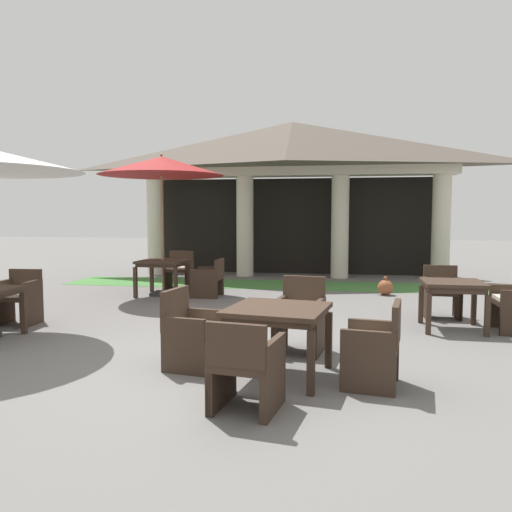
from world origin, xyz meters
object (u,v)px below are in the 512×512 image
Objects in this scene: patio_chair_mid_left_north at (179,270)px; patio_table_mid_right at (453,288)px; patio_table_near_foreground at (278,316)px; patio_chair_near_foreground_west at (191,331)px; patio_chair_near_foreground_north at (300,318)px; patio_chair_near_foreground_east at (375,347)px; patio_chair_mid_right_north at (442,293)px; patio_chair_mid_left_east at (209,278)px; patio_table_mid_left at (163,265)px; patio_umbrella_mid_left at (161,167)px; patio_chair_near_foreground_south at (246,366)px; terracotta_urn at (385,287)px; patio_chair_far_back_north at (18,298)px.

patio_table_mid_right is at bearing 148.98° from patio_chair_mid_left_north.
patio_chair_near_foreground_west is (-0.99, 0.16, -0.24)m from patio_table_near_foreground.
patio_chair_near_foreground_north is 1.08× the size of patio_chair_mid_left_north.
patio_chair_mid_right_north is (1.33, 3.61, 0.02)m from patio_chair_near_foreground_east.
patio_chair_mid_left_east is at bearing 39.99° from patio_chair_near_foreground_east.
patio_table_near_foreground is 1.30× the size of patio_chair_near_foreground_west.
patio_table_near_foreground is 4.16m from patio_chair_mid_right_north.
patio_umbrella_mid_left is (0.00, -0.00, 2.05)m from patio_table_mid_left.
patio_chair_near_foreground_south reaches higher than patio_table_mid_left.
patio_chair_near_foreground_west is at bearing 170.75° from patio_table_near_foreground.
patio_chair_near_foreground_west reaches higher than patio_chair_near_foreground_south.
terracotta_urn is (-0.68, 3.14, -0.45)m from patio_table_mid_right.
patio_chair_near_foreground_east reaches higher than patio_table_near_foreground.
patio_chair_near_foreground_south is 4.32m from patio_table_mid_right.
patio_umbrella_mid_left is at bearing 156.08° from patio_table_mid_right.
patio_chair_near_foreground_south is 2.00m from patio_chair_near_foreground_north.
patio_chair_mid_right_north is at bearing -15.44° from patio_umbrella_mid_left.
patio_chair_far_back_north is (-2.25, -3.06, 0.03)m from patio_chair_mid_left_east.
patio_chair_near_foreground_north is 2.28× the size of terracotta_urn.
patio_chair_near_foreground_north is 1.06× the size of patio_table_mid_right.
patio_chair_near_foreground_south is (-0.16, -0.98, -0.25)m from patio_table_near_foreground.
patio_chair_mid_left_north is (0.02, 1.00, -2.28)m from patio_umbrella_mid_left.
patio_chair_near_foreground_north is at bearing -51.00° from patio_table_mid_left.
patio_umbrella_mid_left is at bearing -147.61° from patio_chair_near_foreground_west.
patio_chair_near_foreground_east is 6.49m from patio_table_mid_left.
patio_chair_near_foreground_west is at bearing 90.00° from patio_chair_near_foreground_east.
patio_umbrella_mid_left is 7.33× the size of terracotta_urn.
patio_chair_near_foreground_east is at bearing -96.14° from terracotta_urn.
patio_chair_mid_left_north is at bearing 116.86° from patio_table_near_foreground.
patio_table_mid_left is at bearing 156.08° from patio_table_mid_right.
patio_chair_near_foreground_north is at bearing -51.00° from patio_umbrella_mid_left.
patio_chair_mid_right_north is (3.31, 3.29, 0.01)m from patio_chair_near_foreground_west.
patio_table_mid_left is 1.03m from patio_chair_mid_left_north.
terracotta_urn is (2.61, 5.55, -0.24)m from patio_chair_near_foreground_west.
patio_umbrella_mid_left is 6.00m from patio_chair_mid_right_north.
patio_chair_mid_right_north reaches higher than patio_table_mid_left.
patio_table_mid_right is 0.91m from patio_chair_mid_right_north.
patio_chair_near_foreground_east is at bearing 71.04° from patio_chair_mid_right_north.
patio_table_mid_right is at bearing -117.04° from patio_chair_mid_left_east.
terracotta_urn is at bearing 102.21° from patio_table_mid_right.
patio_chair_mid_left_east is at bearing -51.57° from patio_chair_near_foreground_north.
terracotta_urn is at bearing 9.55° from patio_umbrella_mid_left.
patio_chair_far_back_north is at bearing 74.14° from patio_chair_mid_left_north.
patio_table_near_foreground is at bearing 154.22° from patio_chair_far_back_north.
patio_chair_mid_left_east reaches higher than patio_table_near_foreground.
patio_chair_near_foreground_west is 1.03× the size of patio_chair_mid_right_north.
patio_chair_mid_right_north is at bearing -15.44° from patio_table_mid_left.
patio_table_near_foreground is 5.95m from terracotta_urn.
patio_chair_mid_right_north is at bearing 144.08° from patio_chair_near_foreground_west.
patio_table_near_foreground is 6.65m from patio_chair_mid_left_north.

